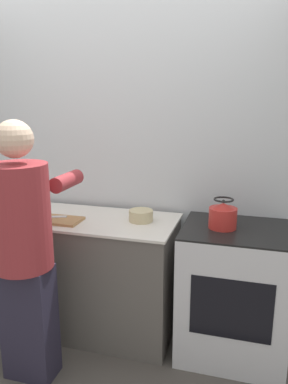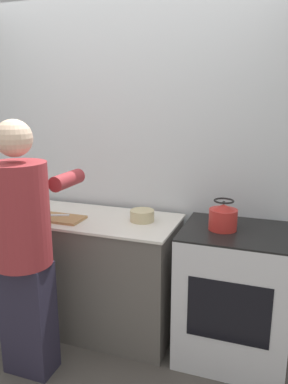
{
  "view_description": "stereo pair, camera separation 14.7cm",
  "coord_description": "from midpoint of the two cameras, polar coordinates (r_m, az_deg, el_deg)",
  "views": [
    {
      "loc": [
        0.94,
        -2.11,
        1.75
      ],
      "look_at": [
        0.28,
        0.21,
        1.15
      ],
      "focal_mm": 35.0,
      "sensor_mm": 36.0,
      "label": 1
    },
    {
      "loc": [
        1.09,
        -2.06,
        1.75
      ],
      "look_at": [
        0.28,
        0.21,
        1.15
      ],
      "focal_mm": 35.0,
      "sensor_mm": 36.0,
      "label": 2
    }
  ],
  "objects": [
    {
      "name": "ground_plane",
      "position": [
        2.9,
        -5.63,
        -23.09
      ],
      "size": [
        12.0,
        12.0,
        0.0
      ],
      "primitive_type": "plane",
      "color": "#4C4742"
    },
    {
      "name": "knife",
      "position": [
        2.81,
        -12.22,
        -3.48
      ],
      "size": [
        0.22,
        0.11,
        0.01
      ],
      "rotation": [
        0.0,
        0.0,
        0.36
      ],
      "color": "silver",
      "rests_on": "cutting_board"
    },
    {
      "name": "kettle",
      "position": [
        2.5,
        13.62,
        -3.76
      ],
      "size": [
        0.18,
        0.18,
        0.2
      ],
      "color": "red",
      "rests_on": "oven"
    },
    {
      "name": "canister_jar",
      "position": [
        3.25,
        -17.73,
        -0.6
      ],
      "size": [
        0.12,
        0.12,
        0.14
      ],
      "color": "tan",
      "rests_on": "counter"
    },
    {
      "name": "bowl_prep",
      "position": [
        2.68,
        1.29,
        -3.62
      ],
      "size": [
        0.17,
        0.17,
        0.08
      ],
      "color": "#C6B789",
      "rests_on": "counter"
    },
    {
      "name": "wall_back",
      "position": [
        2.97,
        -0.72,
        5.33
      ],
      "size": [
        8.0,
        0.05,
        2.6
      ],
      "color": "silver",
      "rests_on": "ground_plane"
    },
    {
      "name": "counter",
      "position": [
        3.06,
        -10.23,
        -11.39
      ],
      "size": [
        1.74,
        0.62,
        0.9
      ],
      "color": "#5B5651",
      "rests_on": "ground_plane"
    },
    {
      "name": "cutting_board",
      "position": [
        2.78,
        -11.39,
        -3.94
      ],
      "size": [
        0.37,
        0.2,
        0.02
      ],
      "color": "#A87A4C",
      "rests_on": "counter"
    },
    {
      "name": "oven",
      "position": [
        2.72,
        15.04,
        -14.84
      ],
      "size": [
        0.71,
        0.61,
        0.92
      ],
      "color": "silver",
      "rests_on": "ground_plane"
    },
    {
      "name": "person",
      "position": [
        2.41,
        -16.18,
        -7.58
      ],
      "size": [
        0.4,
        0.63,
        1.64
      ],
      "color": "#272335",
      "rests_on": "ground_plane"
    }
  ]
}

